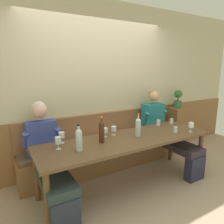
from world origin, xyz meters
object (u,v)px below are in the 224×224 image
Objects in this scene: dining_table at (127,143)px; water_tumbler_left at (158,123)px; wine_glass_mid_right at (58,141)px; wine_bottle_clear_water at (102,131)px; water_tumbler_center at (172,121)px; wall_bench at (106,152)px; wine_bottle_green_tall at (79,139)px; wine_glass_left_end at (191,125)px; wine_glass_center_rear at (62,135)px; person_center_left_seat at (164,129)px; person_left_seat at (47,154)px; water_tumbler_right at (176,130)px; potted_plant at (178,99)px; wine_bottle_amber_mid at (138,127)px; wine_glass_by_bottle at (105,131)px; wine_glass_mid_left at (114,129)px.

dining_table is 25.49× the size of water_tumbler_left.
wine_glass_mid_right is at bearing -174.66° from water_tumbler_left.
wine_bottle_clear_water is 1.52m from water_tumbler_center.
wine_glass_mid_right is (-0.95, -0.55, 0.57)m from wall_bench.
wine_glass_left_end is (1.76, -0.19, -0.04)m from wine_bottle_green_tall.
person_center_left_seat is at bearing 0.76° from wine_glass_center_rear.
person_left_seat is at bearing 178.70° from water_tumbler_center.
person_left_seat is 1.88m from water_tumbler_left.
potted_plant is (0.93, 0.83, 0.30)m from water_tumbler_right.
water_tumbler_center is at bearing 9.52° from wine_bottle_green_tall.
person_left_seat is at bearing 167.03° from wine_bottle_amber_mid.
wall_bench is 1.12× the size of dining_table.
potted_plant is (0.90, 0.41, 0.29)m from water_tumbler_left.
person_center_left_seat is 1.88m from wine_glass_center_rear.
wine_bottle_amber_mid is at bearing -12.97° from person_left_seat.
wine_glass_by_bottle is 0.87× the size of wine_glass_left_end.
wall_bench is 8.60× the size of wine_bottle_amber_mid.
person_center_left_seat is 0.61m from wine_glass_left_end.
potted_plant is (2.47, 0.75, 0.20)m from wine_bottle_green_tall.
water_tumbler_left is at bearing 175.33° from water_tumbler_center.
potted_plant reaches higher than wall_bench.
person_center_left_seat is at bearing 12.13° from wine_bottle_green_tall.
wine_bottle_clear_water is 1.08× the size of wine_bottle_green_tall.
dining_table is 0.97m from wine_glass_mid_right.
wine_bottle_amber_mid is 0.86m from wine_glass_left_end.
wine_bottle_clear_water reaches higher than wine_glass_mid_left.
person_center_left_seat is 3.99× the size of wine_bottle_green_tall.
water_tumbler_left reaches higher than dining_table.
wine_glass_left_end is at bearing -41.71° from wall_bench.
wall_bench is 1.23m from wine_glass_mid_right.
wine_bottle_clear_water is at bearing -21.23° from person_left_seat.
water_tumbler_right is (0.79, -0.80, 0.51)m from wall_bench.
person_left_seat reaches higher than wine_bottle_clear_water.
wine_bottle_clear_water is 1.24m from water_tumbler_left.
person_center_left_seat is (2.07, 0.02, 0.01)m from person_left_seat.
water_tumbler_center is 0.81m from potted_plant.
wine_glass_mid_left is 0.96m from water_tumbler_right.
dining_table is (0.00, -0.65, 0.39)m from wall_bench.
wall_bench is 18.18× the size of wine_glass_mid_right.
wine_glass_mid_left reaches higher than water_tumbler_right.
wine_bottle_clear_water reaches higher than water_tumbler_left.
wine_bottle_clear_water is at bearing 168.30° from wine_glass_left_end.
wine_bottle_amber_mid is (1.24, -0.29, 0.27)m from person_left_seat.
wine_glass_mid_left is at bearing 142.91° from wine_bottle_amber_mid.
wine_glass_left_end is 2.00m from wine_glass_mid_right.
wine_glass_mid_right is (-0.20, 0.17, -0.04)m from wine_bottle_green_tall.
water_tumbler_left is (1.07, 0.06, -0.04)m from wine_glass_by_bottle.
potted_plant reaches higher than wine_glass_left_end.
wine_bottle_amber_mid is at bearing -165.65° from water_tumbler_center.
person_center_left_seat reaches higher than wine_glass_by_bottle.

